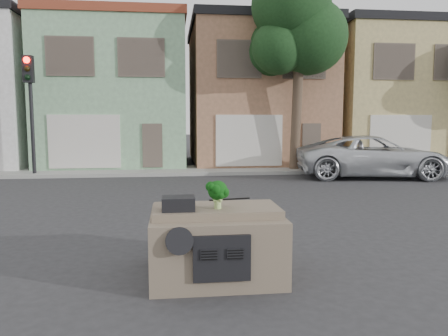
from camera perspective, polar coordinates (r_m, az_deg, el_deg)
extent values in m
plane|color=#303033|center=(10.03, -2.86, -7.76)|extent=(120.00, 120.00, 0.00)
cube|color=gray|center=(20.36, -4.93, -0.32)|extent=(40.00, 3.00, 0.15)
cube|color=#83B186|center=(24.41, -13.69, 9.34)|extent=(7.20, 8.20, 7.55)
cube|color=#9B6C4F|center=(24.69, 4.11, 9.47)|extent=(7.20, 8.20, 7.55)
cube|color=tan|center=(27.12, 20.06, 8.83)|extent=(7.20, 8.20, 7.55)
imported|color=silver|center=(19.54, 18.86, -1.15)|extent=(6.72, 3.87, 1.76)
cube|color=black|center=(20.07, -23.89, 6.14)|extent=(0.40, 0.40, 5.10)
cube|color=#173717|center=(20.39, 9.50, 11.38)|extent=(4.40, 4.00, 8.50)
cube|color=#71614F|center=(7.00, -1.15, -9.31)|extent=(2.00, 1.80, 1.12)
cube|color=black|center=(6.47, -5.98, -4.63)|extent=(0.48, 0.38, 0.20)
cube|color=black|center=(7.27, 0.74, -4.09)|extent=(0.69, 0.15, 0.02)
cube|color=#0A360B|center=(6.54, -0.83, -3.45)|extent=(0.42, 0.42, 0.43)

